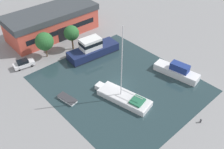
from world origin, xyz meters
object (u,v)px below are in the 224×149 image
object	(u,v)px
sailboat_moored	(123,97)
parked_car	(24,64)
motor_cruiser	(93,49)
cabin_boat	(177,71)
quay_tree_near_building	(44,41)
warehouse_building	(52,22)
quay_tree_by_water	(71,33)
small_dinghy	(67,99)

from	to	relation	value
sailboat_moored	parked_car	bearing A→B (deg)	99.37
motor_cruiser	cabin_boat	xyz separation A→B (m)	(7.54, -16.43, -0.50)
parked_car	quay_tree_near_building	bearing A→B (deg)	101.85
parked_car	cabin_boat	world-z (taller)	cabin_boat
cabin_boat	motor_cruiser	bearing A→B (deg)	104.99
warehouse_building	sailboat_moored	bearing A→B (deg)	-96.04
parked_car	cabin_boat	distance (m)	30.40
cabin_boat	parked_car	bearing A→B (deg)	122.81
quay_tree_by_water	sailboat_moored	bearing A→B (deg)	-99.22
sailboat_moored	cabin_boat	distance (m)	12.53
parked_car	small_dinghy	distance (m)	13.93
cabin_boat	quay_tree_by_water	bearing A→B (deg)	103.72
quay_tree_by_water	sailboat_moored	xyz separation A→B (m)	(-3.13, -19.27, -3.37)
quay_tree_by_water	motor_cruiser	size ratio (longest dim) A/B	0.49
parked_car	cabin_boat	size ratio (longest dim) A/B	0.48
warehouse_building	quay_tree_by_water	size ratio (longest dim) A/B	3.87
quay_tree_by_water	small_dinghy	distance (m)	16.88
motor_cruiser	cabin_boat	size ratio (longest dim) A/B	1.29
warehouse_building	quay_tree_by_water	world-z (taller)	warehouse_building
parked_car	cabin_boat	xyz separation A→B (m)	(20.52, -22.42, 0.19)
small_dinghy	cabin_boat	size ratio (longest dim) A/B	0.43
sailboat_moored	small_dinghy	distance (m)	9.70
warehouse_building	quay_tree_near_building	world-z (taller)	warehouse_building
quay_tree_near_building	small_dinghy	size ratio (longest dim) A/B	1.45
sailboat_moored	small_dinghy	xyz separation A→B (m)	(-7.23, 6.46, -0.34)
warehouse_building	motor_cruiser	xyz separation A→B (m)	(1.15, -13.80, -1.61)
sailboat_moored	small_dinghy	world-z (taller)	sailboat_moored
warehouse_building	sailboat_moored	world-z (taller)	sailboat_moored
motor_cruiser	sailboat_moored	bearing A→B (deg)	167.59
quay_tree_near_building	quay_tree_by_water	xyz separation A→B (m)	(5.89, -1.28, 0.28)
sailboat_moored	cabin_boat	world-z (taller)	sailboat_moored
cabin_boat	quay_tree_near_building	bearing A→B (deg)	114.09
quay_tree_near_building	small_dinghy	xyz separation A→B (m)	(-4.46, -14.09, -3.43)
parked_car	motor_cruiser	world-z (taller)	motor_cruiser
quay_tree_near_building	small_dinghy	world-z (taller)	quay_tree_near_building
warehouse_building	small_dinghy	xyz separation A→B (m)	(-10.89, -21.69, -2.85)
quay_tree_by_water	sailboat_moored	size ratio (longest dim) A/B	0.40
sailboat_moored	cabin_boat	size ratio (longest dim) A/B	1.55
motor_cruiser	cabin_boat	bearing A→B (deg)	-149.22
parked_car	small_dinghy	world-z (taller)	parked_car
quay_tree_by_water	parked_car	bearing A→B (deg)	174.55
motor_cruiser	parked_car	bearing A→B (deg)	71.34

